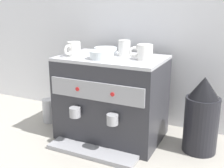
{
  "coord_description": "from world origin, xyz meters",
  "views": [
    {
      "loc": [
        0.63,
        -1.3,
        0.72
      ],
      "look_at": [
        0.0,
        0.0,
        0.3
      ],
      "focal_mm": 44.81,
      "sensor_mm": 36.0,
      "label": 1
    }
  ],
  "objects": [
    {
      "name": "ceramic_cup_2",
      "position": [
        -0.19,
        -0.07,
        0.49
      ],
      "size": [
        0.07,
        0.11,
        0.07
      ],
      "color": "white",
      "rests_on": "espresso_machine"
    },
    {
      "name": "ceramic_cup_1",
      "position": [
        0.18,
        -0.01,
        0.49
      ],
      "size": [
        0.11,
        0.08,
        0.08
      ],
      "color": "white",
      "rests_on": "espresso_machine"
    },
    {
      "name": "espresso_machine",
      "position": [
        0.0,
        -0.0,
        0.22
      ],
      "size": [
        0.55,
        0.47,
        0.45
      ],
      "color": "#2D2D33",
      "rests_on": "ground_plane"
    },
    {
      "name": "ceramic_cup_0",
      "position": [
        0.05,
        0.05,
        0.49
      ],
      "size": [
        0.08,
        0.09,
        0.08
      ],
      "color": "white",
      "rests_on": "espresso_machine"
    },
    {
      "name": "milk_pitcher",
      "position": [
        -0.44,
        0.0,
        0.07
      ],
      "size": [
        0.08,
        0.08,
        0.15
      ],
      "primitive_type": "cylinder",
      "color": "#B7B7BC",
      "rests_on": "ground_plane"
    },
    {
      "name": "ceramic_bowl_1",
      "position": [
        -0.02,
        -0.08,
        0.47
      ],
      "size": [
        0.12,
        0.12,
        0.04
      ],
      "color": "silver",
      "rests_on": "espresso_machine"
    },
    {
      "name": "coffee_grinder",
      "position": [
        0.47,
        0.04,
        0.18
      ],
      "size": [
        0.17,
        0.17,
        0.39
      ],
      "color": "black",
      "rests_on": "ground_plane"
    },
    {
      "name": "tiled_backsplash_wall",
      "position": [
        0.0,
        0.29,
        0.45
      ],
      "size": [
        2.8,
        0.03,
        0.9
      ],
      "primitive_type": "cube",
      "color": "silver",
      "rests_on": "ground_plane"
    },
    {
      "name": "ceramic_bowl_0",
      "position": [
        -0.08,
        0.09,
        0.47
      ],
      "size": [
        0.13,
        0.13,
        0.03
      ],
      "color": "silver",
      "rests_on": "espresso_machine"
    },
    {
      "name": "ground_plane",
      "position": [
        0.0,
        0.0,
        0.0
      ],
      "size": [
        4.0,
        4.0,
        0.0
      ],
      "primitive_type": "plane",
      "color": "#9E998E"
    }
  ]
}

